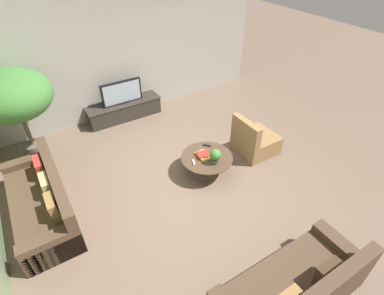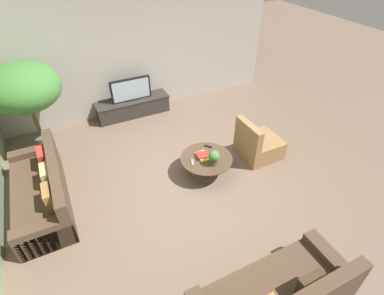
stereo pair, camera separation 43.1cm
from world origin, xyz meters
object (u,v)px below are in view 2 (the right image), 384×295
at_px(television, 131,90).
at_px(potted_plant_tabletop, 214,157).
at_px(potted_palm_tall, 24,89).
at_px(armchair_wicker, 258,145).
at_px(media_console, 133,107).
at_px(couch_by_wall, 43,191).
at_px(coffee_table, 206,162).

bearing_deg(television, potted_plant_tabletop, -78.23).
distance_m(television, potted_palm_tall, 2.34).
xyz_separation_m(television, armchair_wicker, (1.82, -2.77, -0.43)).
distance_m(media_console, television, 0.48).
xyz_separation_m(media_console, potted_palm_tall, (-2.17, -0.50, 1.19)).
xyz_separation_m(media_console, couch_by_wall, (-2.30, -2.23, 0.06)).
height_order(armchair_wicker, potted_plant_tabletop, armchair_wicker).
height_order(television, coffee_table, television).
bearing_deg(couch_by_wall, potted_plant_tabletop, 75.16).
relative_size(media_console, potted_plant_tabletop, 6.07).
bearing_deg(media_console, armchair_wicker, -56.63).
height_order(coffee_table, couch_by_wall, couch_by_wall).
bearing_deg(couch_by_wall, coffee_table, 79.17).
bearing_deg(potted_plant_tabletop, armchair_wicker, 11.48).
relative_size(media_console, television, 1.85).
distance_m(media_console, coffee_table, 2.85).
bearing_deg(potted_palm_tall, couch_by_wall, -94.18).
bearing_deg(potted_plant_tabletop, coffee_table, 97.62).
height_order(armchair_wicker, potted_palm_tall, potted_palm_tall).
height_order(television, couch_by_wall, television).
xyz_separation_m(television, potted_palm_tall, (-2.17, -0.50, 0.71)).
distance_m(television, potted_plant_tabletop, 3.08).
distance_m(couch_by_wall, potted_plant_tabletop, 3.04).
distance_m(potted_palm_tall, potted_plant_tabletop, 3.86).
bearing_deg(media_console, potted_plant_tabletop, -78.24).
xyz_separation_m(media_console, coffee_table, (0.60, -2.79, 0.05)).
bearing_deg(couch_by_wall, media_console, 134.18).
relative_size(coffee_table, potted_palm_tall, 0.52).
bearing_deg(television, couch_by_wall, -135.85).
relative_size(couch_by_wall, armchair_wicker, 2.53).
distance_m(coffee_table, potted_palm_tall, 3.77).
relative_size(television, armchair_wicker, 1.15).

